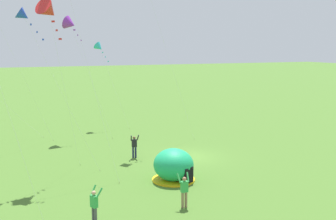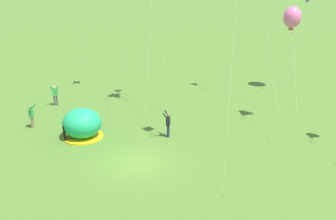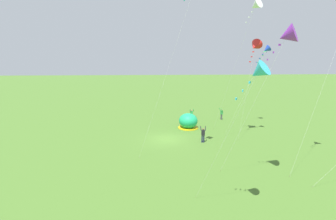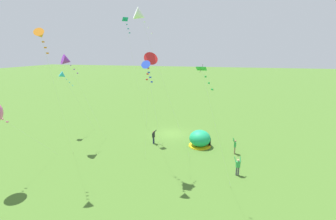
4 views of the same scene
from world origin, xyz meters
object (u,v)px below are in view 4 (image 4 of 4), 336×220
Objects in this scene: kite_teal at (127,26)px; kite_blue at (147,67)px; popup_tent at (200,139)px; kite_orange at (40,35)px; person_near_tent at (238,166)px; kite_red at (149,61)px; kite_purple at (67,61)px; kite_cyan at (63,76)px; kite_green at (204,76)px; person_center_field at (154,136)px; kite_white at (140,15)px; person_flying_kite at (235,146)px.

kite_blue is (-6.15, 10.05, -4.42)m from kite_teal.
kite_orange is at bearing 41.74° from popup_tent.
person_near_tent is at bearing 125.11° from popup_tent.
kite_purple is at bearing -15.93° from kite_red.
kite_cyan is (23.59, -6.09, 7.54)m from person_near_tent.
kite_green reaches higher than person_near_tent.
kite_teal reaches higher than kite_red.
person_center_field is 0.17× the size of kite_blue.
kite_teal is at bearing -169.44° from kite_cyan.
popup_tent is at bearing -131.17° from kite_white.
person_near_tent is at bearing 172.75° from kite_purple.
kite_white reaches higher than person_center_field.
kite_cyan is at bearing -14.47° from person_near_tent.
kite_red is at bearing 33.42° from person_flying_kite.
kite_white is 1.15× the size of kite_orange.
person_flying_kite is 1.00× the size of person_near_tent.
kite_white is at bearing 48.83° from popup_tent.
popup_tent is 16.15m from kite_white.
person_flying_kite is 14.46m from kite_blue.
kite_teal is 1.17× the size of kite_orange.
kite_teal is at bearing -11.34° from person_flying_kite.
kite_white is 1.34× the size of kite_red.
person_near_tent is 0.12× the size of kite_teal.
person_flying_kite is at bearing -149.68° from kite_orange.
kite_purple is (11.33, -3.23, -0.17)m from kite_red.
kite_teal is at bearing -99.47° from kite_orange.
person_near_tent is 17.00m from kite_white.
person_center_field is 0.16× the size of kite_red.
kite_red reaches higher than popup_tent.
kite_teal is (11.25, -12.39, 4.85)m from kite_green.
kite_teal reaches higher than kite_purple.
kite_cyan is at bearing -2.86° from person_flying_kite.
popup_tent is 7.55m from person_near_tent.
person_flying_kite is 0.14× the size of kite_orange.
kite_orange reaches higher than kite_purple.
kite_cyan is 0.83× the size of kite_blue.
kite_cyan is at bearing -24.37° from kite_red.
popup_tent is 20.31m from kite_orange.
person_center_field is at bearing -74.51° from kite_red.
person_center_field is 13.99m from kite_purple.
kite_red is at bearing 164.07° from kite_purple.
kite_blue reaches higher than person_center_field.
kite_purple is at bearing -22.36° from kite_blue.
kite_green is at bearing 55.21° from person_near_tent.
person_center_field is (10.22, -0.56, 0.00)m from person_flying_kite.
kite_white is 1.72× the size of kite_cyan.
person_flying_kite is at bearing 176.84° from person_center_field.
kite_teal is at bearing -29.26° from person_center_field.
kite_green is at bearing 143.97° from kite_white.
person_near_tent is 21.00m from kite_orange.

